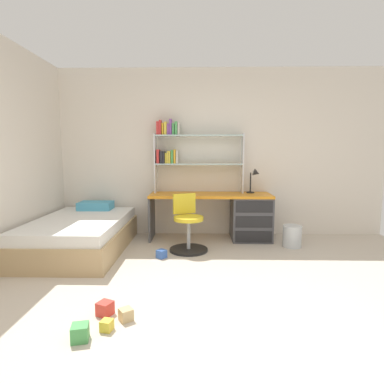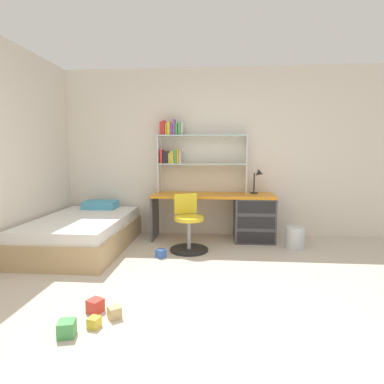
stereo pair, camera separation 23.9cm
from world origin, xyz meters
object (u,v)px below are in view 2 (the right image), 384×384
Objects in this scene: toy_block_blue_1 at (161,253)px; toy_block_natural_4 at (115,312)px; toy_block_green_0 at (67,329)px; toy_block_yellow_3 at (94,322)px; swivel_chair at (188,229)px; bed_platform at (84,233)px; desk at (244,215)px; toy_block_red_2 at (95,306)px; waste_bin at (295,238)px; bookshelf_hutch at (187,150)px; desk_lamp at (259,177)px.

toy_block_natural_4 is (-0.11, -1.49, -0.00)m from toy_block_blue_1.
toy_block_yellow_3 is (0.15, 0.13, -0.02)m from toy_block_green_0.
bed_platform is at bearing -178.28° from swivel_chair.
desk is at bearing 60.84° from toy_block_green_0.
toy_block_blue_1 is at bearing 78.06° from toy_block_red_2.
waste_bin is at bearing 4.54° from bed_platform.
toy_block_red_2 is at bearing -101.94° from toy_block_blue_1.
bed_platform is at bearing 115.52° from toy_block_yellow_3.
toy_block_red_2 is (-1.41, -2.31, -0.33)m from desk.
bookshelf_hutch reaches higher than desk.
swivel_chair is 7.34× the size of toy_block_blue_1.
toy_block_red_2 reaches higher than toy_block_blue_1.
desk_lamp is 3.36m from toy_block_green_0.
toy_block_blue_1 is (0.37, 1.76, -0.01)m from toy_block_green_0.
bookshelf_hutch reaches higher than toy_block_green_0.
bookshelf_hutch is 13.28× the size of toy_block_blue_1.
toy_block_green_0 reaches higher than toy_block_yellow_3.
bookshelf_hutch is 1.31m from swivel_chair.
toy_block_natural_4 is at bearing 46.12° from toy_block_green_0.
swivel_chair is (0.08, -0.75, -1.07)m from bookshelf_hutch.
bookshelf_hutch is 12.39× the size of toy_block_red_2.
toy_block_yellow_3 is at bearing -117.73° from desk.
bed_platform reaches higher than toy_block_red_2.
bed_platform is at bearing 165.95° from toy_block_blue_1.
swivel_chair reaches higher than toy_block_red_2.
waste_bin reaches higher than toy_block_yellow_3.
swivel_chair is 2.49× the size of waste_bin.
desk is 2.89m from toy_block_yellow_3.
desk_lamp reaches higher than toy_block_blue_1.
desk_lamp is 1.04m from waste_bin.
swivel_chair is at bearing -83.61° from bookshelf_hutch.
toy_block_red_2 is at bearing -102.21° from bookshelf_hutch.
waste_bin is 2.95m from toy_block_yellow_3.
toy_block_green_0 reaches higher than toy_block_natural_4.
waste_bin reaches higher than toy_block_green_0.
swivel_chair is 1.86m from toy_block_red_2.
waste_bin reaches higher than toy_block_natural_4.
toy_block_blue_1 is at bearing -14.05° from bed_platform.
toy_block_blue_1 is 0.93× the size of toy_block_red_2.
toy_block_yellow_3 is (-0.22, -1.64, -0.01)m from toy_block_blue_1.
desk is at bearing 58.56° from toy_block_red_2.
toy_block_green_0 is (0.76, -2.05, -0.17)m from bed_platform.
toy_block_green_0 is at bearing -101.70° from toy_block_red_2.
desk reaches higher than toy_block_blue_1.
swivel_chair is 1.46m from bed_platform.
desk reaches higher than toy_block_natural_4.
waste_bin is 2.75× the size of toy_block_red_2.
desk is 0.98m from swivel_chair.
toy_block_green_0 is at bearing -133.88° from toy_block_natural_4.
toy_block_yellow_3 is 0.18m from toy_block_natural_4.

